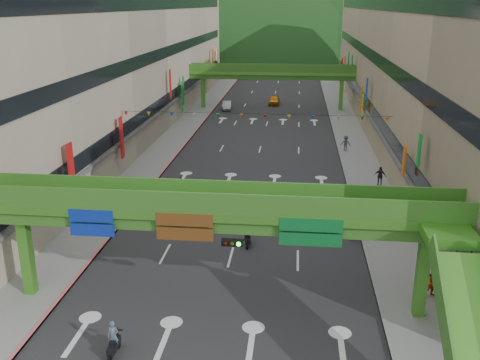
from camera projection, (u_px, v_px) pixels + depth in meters
The scene contains 22 objects.
road_slab at pixel (265, 130), 71.75m from camera, with size 18.00×140.00×0.02m, color #28282B.
sidewalk_left at pixel (185, 128), 72.83m from camera, with size 4.00×140.00×0.15m, color gray.
sidewalk_right at pixel (348, 132), 70.62m from camera, with size 4.00×140.00×0.15m, color gray.
curb_left at pixel (198, 128), 72.64m from camera, with size 0.20×140.00×0.18m, color #CC5959.
curb_right at pixel (334, 131), 70.81m from camera, with size 0.20×140.00×0.18m, color gray.
building_row_left at pixel (124, 57), 70.67m from camera, with size 12.80×95.00×19.00m.
building_row_right at pixel (417, 60), 66.87m from camera, with size 12.80×95.00×19.00m.
overpass_near at pixel (232, 225), 27.91m from camera, with size 28.00×12.27×7.10m.
overpass_far at pixel (272, 75), 84.20m from camera, with size 28.00×2.20×7.10m.
hill_left at pixel (240, 54), 177.06m from camera, with size 168.00×140.00×112.00m, color #1C4419.
hill_right at pixel (357, 50), 191.92m from camera, with size 208.00×176.00×128.00m, color #1C4419.
bunting_string at pixel (253, 116), 51.00m from camera, with size 26.00×0.36×0.47m.
scooter_rider_near at pixel (114, 340), 25.68m from camera, with size 0.58×1.60×1.85m.
scooter_rider_mid at pixel (248, 233), 37.31m from camera, with size 0.79×1.60×1.93m.
scooter_rider_left at pixel (181, 188), 45.97m from camera, with size 1.10×1.60×2.14m.
scooter_rider_far at pixel (184, 191), 45.14m from camera, with size 0.97×1.60×2.20m.
parked_scooter_row at pixel (354, 215), 41.65m from camera, with size 1.60×7.20×1.08m.
car_silver at pixel (227, 105), 85.39m from camera, with size 1.42×4.06×1.34m, color #929299.
car_yellow at pixel (274, 100), 89.68m from camera, with size 1.74×4.32×1.47m, color orange.
pedestrian_red at pixel (433, 285), 30.61m from camera, with size 0.87×0.67×1.78m, color #B13E16.
pedestrian_dark at pixel (380, 178), 49.37m from camera, with size 1.06×0.44×1.80m, color black.
pedestrian_blue at pixel (345, 144), 61.05m from camera, with size 0.82×0.52×1.75m, color #364357.
Camera 1 is at (4.07, -20.17, 16.25)m, focal length 40.00 mm.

